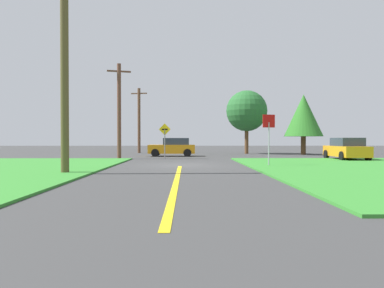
% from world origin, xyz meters
% --- Properties ---
extents(ground_plane, '(120.00, 120.00, 0.00)m').
position_xyz_m(ground_plane, '(0.00, 0.00, 0.00)').
color(ground_plane, '#3C3C3C').
extents(grass_verge_right, '(12.00, 20.00, 0.08)m').
position_xyz_m(grass_verge_right, '(9.74, -4.00, 0.04)').
color(grass_verge_right, '#35882E').
rests_on(grass_verge_right, ground).
extents(lane_stripe_center, '(0.20, 14.00, 0.01)m').
position_xyz_m(lane_stripe_center, '(0.00, -8.00, 0.01)').
color(lane_stripe_center, yellow).
rests_on(lane_stripe_center, ground).
extents(stop_sign, '(0.71, 0.19, 2.89)m').
position_xyz_m(stop_sign, '(4.95, -1.16, 2.02)').
color(stop_sign, '#9EA0A8').
rests_on(stop_sign, ground).
extents(car_on_crossroad, '(2.11, 4.39, 1.62)m').
position_xyz_m(car_on_crossroad, '(12.03, 4.80, 0.81)').
color(car_on_crossroad, orange).
rests_on(car_on_crossroad, ground).
extents(car_approaching_junction, '(4.11, 2.12, 1.62)m').
position_xyz_m(car_approaching_junction, '(-0.84, 10.65, 0.80)').
color(car_approaching_junction, orange).
rests_on(car_approaching_junction, ground).
extents(utility_pole_near, '(1.79, 0.49, 9.29)m').
position_xyz_m(utility_pole_near, '(-4.95, -5.23, 4.73)').
color(utility_pole_near, brown).
rests_on(utility_pole_near, ground).
extents(utility_pole_mid, '(1.77, 0.58, 7.28)m').
position_xyz_m(utility_pole_mid, '(-4.79, 6.35, 3.76)').
color(utility_pole_mid, brown).
rests_on(utility_pole_mid, ground).
extents(utility_pole_far, '(1.79, 0.49, 7.08)m').
position_xyz_m(utility_pole_far, '(-4.83, 17.93, 3.64)').
color(utility_pole_far, brown).
rests_on(utility_pole_far, ground).
extents(direction_sign, '(0.91, 0.09, 2.72)m').
position_xyz_m(direction_sign, '(-1.30, 6.29, 1.69)').
color(direction_sign, slate).
rests_on(direction_sign, ground).
extents(oak_tree_left, '(4.24, 4.24, 6.58)m').
position_xyz_m(oak_tree_left, '(6.62, 15.86, 4.44)').
color(oak_tree_left, brown).
rests_on(oak_tree_left, ground).
extents(pine_tree_center, '(3.74, 3.74, 5.91)m').
position_xyz_m(pine_tree_center, '(11.86, 13.76, 3.83)').
color(pine_tree_center, brown).
rests_on(pine_tree_center, ground).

